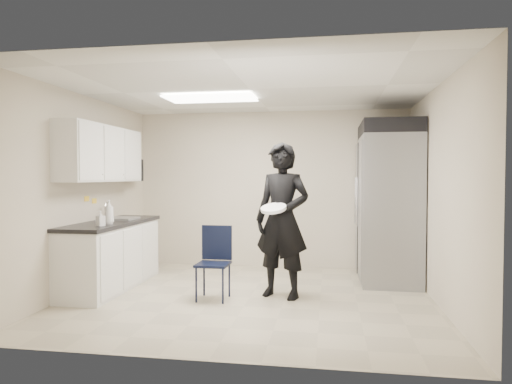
% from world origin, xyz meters
% --- Properties ---
extents(floor, '(4.50, 4.50, 0.00)m').
position_xyz_m(floor, '(0.00, 0.00, 0.00)').
color(floor, tan).
rests_on(floor, ground).
extents(ceiling, '(4.50, 4.50, 0.00)m').
position_xyz_m(ceiling, '(0.00, 0.00, 2.60)').
color(ceiling, silver).
rests_on(ceiling, back_wall).
extents(back_wall, '(4.50, 0.00, 4.50)m').
position_xyz_m(back_wall, '(0.00, 2.00, 1.30)').
color(back_wall, beige).
rests_on(back_wall, floor).
extents(left_wall, '(0.00, 4.00, 4.00)m').
position_xyz_m(left_wall, '(-2.25, 0.00, 1.30)').
color(left_wall, beige).
rests_on(left_wall, floor).
extents(right_wall, '(0.00, 4.00, 4.00)m').
position_xyz_m(right_wall, '(2.25, 0.00, 1.30)').
color(right_wall, beige).
rests_on(right_wall, floor).
extents(ceiling_panel, '(1.20, 0.60, 0.02)m').
position_xyz_m(ceiling_panel, '(-0.60, 0.40, 2.57)').
color(ceiling_panel, white).
rests_on(ceiling_panel, ceiling).
extents(lower_counter, '(0.60, 1.90, 0.86)m').
position_xyz_m(lower_counter, '(-1.95, 0.20, 0.43)').
color(lower_counter, silver).
rests_on(lower_counter, floor).
extents(countertop, '(0.64, 1.95, 0.05)m').
position_xyz_m(countertop, '(-1.95, 0.20, 0.89)').
color(countertop, black).
rests_on(countertop, lower_counter).
extents(sink, '(0.42, 0.40, 0.14)m').
position_xyz_m(sink, '(-1.93, 0.45, 0.87)').
color(sink, gray).
rests_on(sink, countertop).
extents(faucet, '(0.02, 0.02, 0.24)m').
position_xyz_m(faucet, '(-2.13, 0.45, 1.02)').
color(faucet, silver).
rests_on(faucet, countertop).
extents(upper_cabinets, '(0.35, 1.80, 0.75)m').
position_xyz_m(upper_cabinets, '(-2.08, 0.20, 1.83)').
color(upper_cabinets, silver).
rests_on(upper_cabinets, left_wall).
extents(towel_dispenser, '(0.22, 0.30, 0.35)m').
position_xyz_m(towel_dispenser, '(-2.14, 1.35, 1.62)').
color(towel_dispenser, black).
rests_on(towel_dispenser, left_wall).
extents(notice_sticker_left, '(0.00, 0.12, 0.07)m').
position_xyz_m(notice_sticker_left, '(-2.24, 0.10, 1.22)').
color(notice_sticker_left, yellow).
rests_on(notice_sticker_left, left_wall).
extents(notice_sticker_right, '(0.00, 0.12, 0.07)m').
position_xyz_m(notice_sticker_right, '(-2.24, 0.30, 1.18)').
color(notice_sticker_right, yellow).
rests_on(notice_sticker_right, left_wall).
extents(commercial_fridge, '(0.80, 1.35, 2.10)m').
position_xyz_m(commercial_fridge, '(1.83, 1.27, 1.05)').
color(commercial_fridge, gray).
rests_on(commercial_fridge, floor).
extents(fridge_compressor, '(0.80, 1.35, 0.20)m').
position_xyz_m(fridge_compressor, '(1.83, 1.27, 2.20)').
color(fridge_compressor, black).
rests_on(fridge_compressor, commercial_fridge).
extents(folding_chair, '(0.40, 0.40, 0.88)m').
position_xyz_m(folding_chair, '(-0.43, -0.16, 0.44)').
color(folding_chair, black).
rests_on(folding_chair, floor).
extents(man_tuxedo, '(0.83, 0.68, 1.95)m').
position_xyz_m(man_tuxedo, '(0.40, 0.10, 0.97)').
color(man_tuxedo, black).
rests_on(man_tuxedo, floor).
extents(bucket_lid, '(0.40, 0.40, 0.04)m').
position_xyz_m(bucket_lid, '(0.32, -0.14, 1.14)').
color(bucket_lid, white).
rests_on(bucket_lid, man_tuxedo).
extents(soap_bottle_a, '(0.14, 0.14, 0.31)m').
position_xyz_m(soap_bottle_a, '(-1.81, -0.14, 1.06)').
color(soap_bottle_a, silver).
rests_on(soap_bottle_a, countertop).
extents(soap_bottle_b, '(0.11, 0.11, 0.19)m').
position_xyz_m(soap_bottle_b, '(-1.80, -0.37, 1.00)').
color(soap_bottle_b, '#B3B4C0').
rests_on(soap_bottle_b, countertop).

